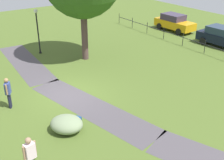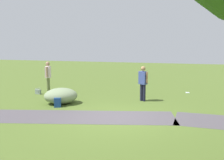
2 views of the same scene
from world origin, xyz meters
name	(u,v)px [view 1 (image 1 of 2)]	position (x,y,z in m)	size (l,w,h in m)	color
ground_plane	(69,94)	(0.00, 0.00, 0.00)	(48.00, 48.00, 0.00)	#4C6126
footpath_segment_near	(25,62)	(-6.01, -0.35, 0.00)	(8.08, 2.22, 0.01)	#4C474C
footpath_segment_mid	(91,107)	(1.90, 0.29, 0.00)	(8.20, 3.47, 0.01)	#4C474C
lamp_post	(37,26)	(-7.19, 1.26, 2.07)	(0.28, 0.28, 3.33)	black
lawn_boulder	(67,124)	(3.03, -1.62, 0.35)	(1.94, 1.89, 0.70)	gray
woman_with_handbag	(30,154)	(4.80, -3.85, 0.97)	(0.31, 0.51, 1.67)	olive
man_near_boulder	(8,91)	(-0.44, -3.06, 0.94)	(0.47, 0.38, 1.63)	#1B1C33
backpack_by_boulder	(78,121)	(2.88, -0.98, 0.19)	(0.33, 0.33, 0.40)	navy
park_fence	(205,46)	(0.00, 11.50, 0.62)	(22.05, 0.05, 1.05)	#232326
parked_sedan_grey	(174,22)	(-5.82, 14.22, 0.81)	(4.00, 1.86, 1.56)	orange
parked_coupe_black	(223,37)	(-0.27, 14.00, 0.81)	(4.23, 1.99, 1.56)	black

